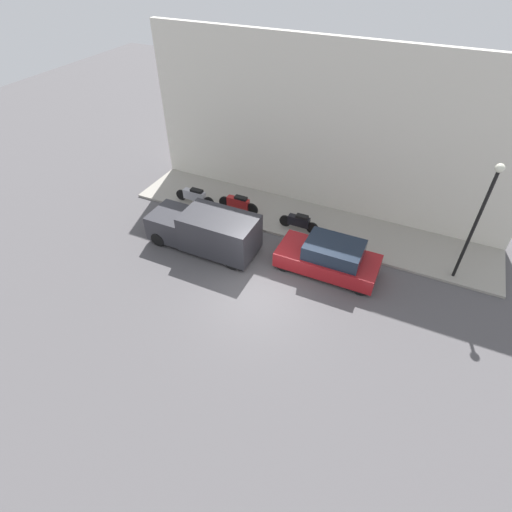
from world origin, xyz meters
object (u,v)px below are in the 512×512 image
(motorcycle_red, at_px, (238,203))
(streetlamp, at_px, (481,212))
(scooter_silver, at_px, (195,196))
(parked_car, at_px, (329,258))
(delivery_van, at_px, (205,230))
(motorcycle_black, at_px, (299,222))

(motorcycle_red, relative_size, streetlamp, 0.42)
(scooter_silver, xyz_separation_m, streetlamp, (-0.14, -12.02, 2.57))
(parked_car, xyz_separation_m, delivery_van, (-0.76, 5.24, 0.23))
(scooter_silver, relative_size, streetlamp, 0.44)
(parked_car, distance_m, scooter_silver, 7.61)
(delivery_van, bearing_deg, scooter_silver, 39.53)
(scooter_silver, height_order, streetlamp, streetlamp)
(delivery_van, xyz_separation_m, scooter_silver, (2.60, 2.15, -0.34))
(delivery_van, height_order, motorcycle_red, delivery_van)
(motorcycle_red, distance_m, streetlamp, 10.09)
(motorcycle_black, distance_m, streetlamp, 7.13)
(scooter_silver, bearing_deg, motorcycle_black, -88.58)
(scooter_silver, relative_size, motorcycle_red, 1.04)
(streetlamp, bearing_deg, parked_car, 110.10)
(streetlamp, bearing_deg, scooter_silver, 89.32)
(motorcycle_black, height_order, motorcycle_red, motorcycle_red)
(streetlamp, bearing_deg, delivery_van, 103.99)
(motorcycle_black, relative_size, streetlamp, 0.38)
(delivery_van, relative_size, motorcycle_black, 2.59)
(scooter_silver, height_order, motorcycle_red, motorcycle_red)
(motorcycle_red, xyz_separation_m, streetlamp, (-0.40, -9.75, 2.55))
(delivery_van, bearing_deg, streetlamp, -76.01)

